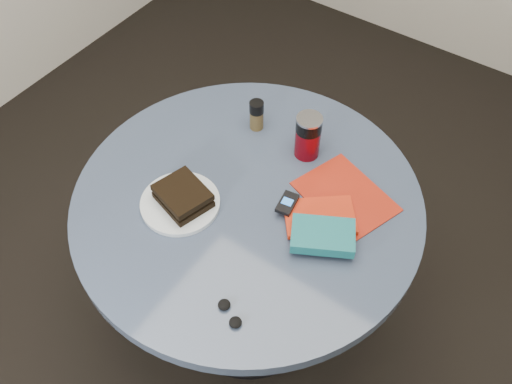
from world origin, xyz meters
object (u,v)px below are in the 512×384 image
Objects in this scene: table at (248,231)px; red_book at (320,217)px; novel at (323,236)px; mp3_player at (287,203)px; sandwich at (183,196)px; headphones at (230,313)px; plate at (180,203)px; pepper_grinder at (257,115)px; soda_can at (308,136)px; magazine at (345,197)px.

table is 0.28m from red_book.
novel reaches higher than mp3_player.
sandwich is 0.37m from headphones.
plate is 0.41m from novel.
plate is 0.37m from headphones.
table is 5.25× the size of red_book.
plate is 2.19× the size of pepper_grinder.
soda_can reaches higher than table.
headphones reaches higher than plate.
plate is at bearing -148.32° from mp3_player.
table is 3.80× the size of magazine.
sandwich is at bearing -122.40° from magazine.
red_book is (-0.02, -0.11, 0.01)m from magazine.
table is at bearing -164.19° from mp3_player.
magazine is 0.49m from headphones.
pepper_grinder reaches higher than headphones.
pepper_grinder reaches higher than novel.
magazine is at bearing 40.84° from red_book.
plate is 0.42m from soda_can.
mp3_player is (-0.09, -0.02, 0.01)m from red_book.
novel is (0.38, 0.11, -0.00)m from sandwich.
pepper_grinder reaches higher than mp3_player.
red_book is 0.37m from headphones.
mp3_player is at bearing -111.47° from magazine.
novel is at bearing 75.83° from headphones.
soda_can is at bearing -1.90° from pepper_grinder.
plate is 0.47m from magazine.
red_book reaches higher than plate.
red_book is at bearing 14.17° from table.
headphones is (0.13, -0.57, -0.06)m from soda_can.
novel is (0.25, -0.01, 0.20)m from table.
magazine is (0.37, 0.29, -0.00)m from plate.
pepper_grinder is 0.39× the size of magazine.
red_book is 2.06× the size of headphones.
table is at bearing 148.85° from novel.
sandwich is 0.37m from pepper_grinder.
headphones is (0.06, -0.35, -0.02)m from mp3_player.
table is at bearing -60.66° from pepper_grinder.
plate is at bearing -116.92° from soda_can.
magazine is (0.36, 0.28, -0.04)m from sandwich.
novel is 0.32m from headphones.
mp3_player is at bearing 31.45° from sandwich.
red_book is 1.14× the size of novel.
soda_can is at bearing 100.28° from novel.
soda_can is at bearing 90.92° from red_book.
sandwich is at bearing -88.81° from pepper_grinder.
novel is 2.03× the size of mp3_player.
mp3_player reaches higher than plate.
pepper_grinder is (-0.19, 0.01, -0.02)m from soda_can.
headphones reaches higher than table.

